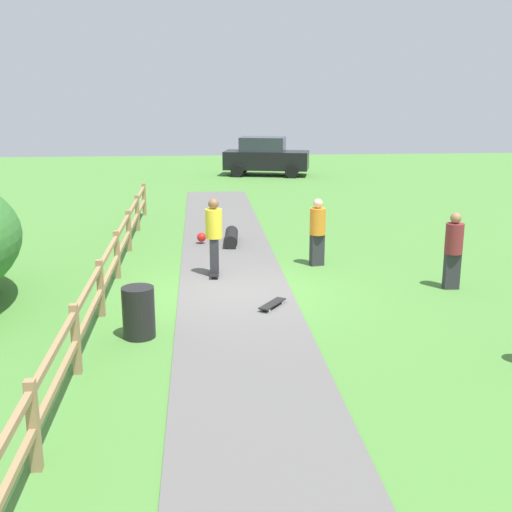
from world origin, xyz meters
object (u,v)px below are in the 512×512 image
(parked_car_black, at_px, (266,156))
(bystander_orange, at_px, (317,229))
(trash_bin, at_px, (139,312))
(bystander_maroon, at_px, (454,247))
(skater_fallen, at_px, (229,237))
(skater_riding, at_px, (214,233))
(skateboard_loose, at_px, (272,304))

(parked_car_black, bearing_deg, bystander_orange, -91.76)
(trash_bin, relative_size, bystander_maroon, 0.54)
(skater_fallen, height_order, parked_car_black, parked_car_black)
(skater_riding, height_order, bystander_orange, skater_riding)
(skater_riding, xyz_separation_m, bystander_maroon, (5.06, -1.42, -0.10))
(skater_riding, bearing_deg, trash_bin, -110.78)
(bystander_orange, bearing_deg, skateboard_loose, -115.00)
(bystander_maroon, relative_size, bystander_orange, 1.01)
(trash_bin, bearing_deg, skater_riding, 69.22)
(skateboard_loose, relative_size, bystander_maroon, 0.46)
(trash_bin, xyz_separation_m, bystander_orange, (3.92, 4.42, 0.45))
(skateboard_loose, distance_m, bystander_orange, 3.52)
(skateboard_loose, xyz_separation_m, bystander_orange, (1.45, 3.10, 0.82))
(trash_bin, xyz_separation_m, skater_fallen, (1.88, 6.85, -0.25))
(skater_fallen, bearing_deg, parked_car_black, 80.20)
(trash_bin, relative_size, skater_riding, 0.50)
(skateboard_loose, distance_m, bystander_maroon, 4.18)
(skater_riding, bearing_deg, skater_fallen, 81.41)
(skater_riding, distance_m, parked_car_black, 18.34)
(skateboard_loose, xyz_separation_m, bystander_maroon, (3.99, 0.95, 0.83))
(trash_bin, xyz_separation_m, skater_riding, (1.40, 3.69, 0.57))
(skater_fallen, bearing_deg, bystander_orange, -49.93)
(skater_riding, relative_size, bystander_orange, 1.08)
(skateboard_loose, xyz_separation_m, parked_car_black, (1.98, 20.46, 0.87))
(bystander_orange, bearing_deg, skater_riding, -163.82)
(bystander_maroon, xyz_separation_m, bystander_orange, (-2.54, 2.15, -0.01))
(parked_car_black, bearing_deg, skater_riding, -99.59)
(parked_car_black, bearing_deg, trash_bin, -101.56)
(bystander_maroon, bearing_deg, bystander_orange, 139.71)
(skater_riding, relative_size, bystander_maroon, 1.07)
(skater_fallen, xyz_separation_m, parked_car_black, (2.58, 14.92, 0.76))
(bystander_maroon, bearing_deg, skateboard_loose, -166.60)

